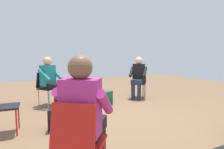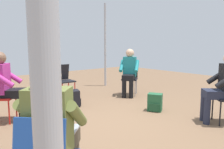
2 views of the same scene
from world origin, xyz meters
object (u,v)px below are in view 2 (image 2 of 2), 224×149
(person_with_laptop, at_px, (53,126))
(person_in_teal, at_px, (129,70))
(chair_southwest, at_px, (130,76))
(person_in_black, at_px, (223,84))
(chair_south, at_px, (64,79))
(backpack_near_laptop_user, at_px, (155,103))
(person_in_magenta, at_px, (7,83))
(backpack_by_empty_chair, at_px, (74,99))

(person_with_laptop, relative_size, person_in_teal, 1.00)
(chair_southwest, bearing_deg, person_in_black, 135.10)
(chair_south, bearing_deg, backpack_near_laptop_user, 113.71)
(person_with_laptop, height_order, person_in_teal, same)
(chair_south, relative_size, person_in_black, 0.69)
(chair_southwest, distance_m, person_in_magenta, 3.15)
(chair_south, height_order, person_with_laptop, person_with_laptop)
(chair_southwest, bearing_deg, person_in_magenta, 54.60)
(person_with_laptop, bearing_deg, person_in_magenta, 129.59)
(person_in_black, distance_m, backpack_by_empty_chair, 2.96)
(chair_southwest, relative_size, person_in_magenta, 0.69)
(backpack_near_laptop_user, bearing_deg, person_with_laptop, 22.60)
(chair_south, bearing_deg, chair_southwest, 154.36)
(backpack_by_empty_chair, bearing_deg, chair_south, -103.41)
(person_in_black, height_order, backpack_by_empty_chair, person_in_black)
(backpack_by_empty_chair, bearing_deg, person_with_laptop, 56.78)
(person_in_magenta, relative_size, person_in_black, 1.00)
(backpack_by_empty_chair, bearing_deg, person_in_black, 119.64)
(chair_southwest, height_order, person_in_magenta, person_in_magenta)
(chair_south, distance_m, person_in_magenta, 1.85)
(person_in_teal, bearing_deg, backpack_by_empty_chair, 50.27)
(person_in_teal, bearing_deg, chair_southwest, -90.00)
(backpack_near_laptop_user, distance_m, backpack_by_empty_chair, 1.75)
(chair_southwest, xyz_separation_m, person_with_laptop, (3.39, 2.54, 0.20))
(chair_south, relative_size, person_in_teal, 0.69)
(person_in_magenta, bearing_deg, chair_south, 156.19)
(person_in_teal, height_order, backpack_by_empty_chair, person_in_teal)
(person_in_magenta, xyz_separation_m, person_in_teal, (-3.01, -0.03, 0.00))
(chair_south, xyz_separation_m, backpack_near_laptop_user, (-0.90, 2.21, -0.34))
(person_with_laptop, xyz_separation_m, person_in_teal, (-3.26, -2.44, 0.00))
(chair_southwest, bearing_deg, chair_south, 24.88)
(chair_south, xyz_separation_m, person_in_black, (-1.24, 3.38, 0.20))
(backpack_near_laptop_user, relative_size, backpack_by_empty_chair, 1.00)
(person_in_teal, xyz_separation_m, person_in_black, (0.19, 2.48, 0.00))
(person_in_magenta, bearing_deg, backpack_by_empty_chair, 129.15)
(backpack_by_empty_chair, bearing_deg, backpack_near_laptop_user, 128.96)
(chair_south, height_order, backpack_near_laptop_user, chair_south)
(person_in_teal, relative_size, backpack_by_empty_chair, 3.44)
(person_in_magenta, bearing_deg, backpack_near_laptop_user, 98.48)
(person_with_laptop, distance_m, person_in_black, 3.07)
(chair_southwest, bearing_deg, backpack_near_laptop_user, 116.99)
(person_with_laptop, xyz_separation_m, backpack_near_laptop_user, (-2.73, -1.14, -0.53))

